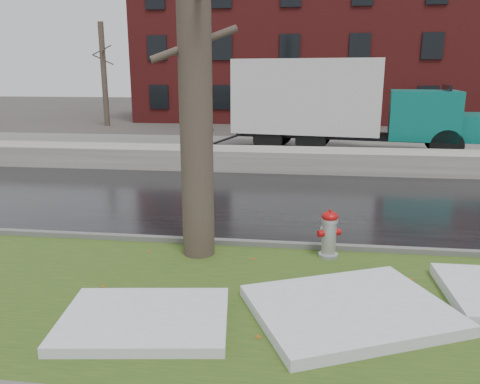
# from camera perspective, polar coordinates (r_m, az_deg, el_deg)

# --- Properties ---
(ground) EXTENTS (120.00, 120.00, 0.00)m
(ground) POSITION_cam_1_polar(r_m,az_deg,el_deg) (8.30, 1.88, -9.27)
(ground) COLOR #47423D
(ground) RESTS_ON ground
(verge) EXTENTS (60.00, 4.50, 0.04)m
(verge) POSITION_cam_1_polar(r_m,az_deg,el_deg) (7.16, 0.87, -13.07)
(verge) COLOR #2B4918
(verge) RESTS_ON ground
(road) EXTENTS (60.00, 7.00, 0.03)m
(road) POSITION_cam_1_polar(r_m,az_deg,el_deg) (12.54, 3.92, -1.05)
(road) COLOR black
(road) RESTS_ON ground
(parking_lot) EXTENTS (60.00, 9.00, 0.03)m
(parking_lot) POSITION_cam_1_polar(r_m,az_deg,el_deg) (20.85, 5.43, 5.05)
(parking_lot) COLOR slate
(parking_lot) RESTS_ON ground
(curb) EXTENTS (60.00, 0.15, 0.14)m
(curb) POSITION_cam_1_polar(r_m,az_deg,el_deg) (9.19, 2.51, -6.41)
(curb) COLOR slate
(curb) RESTS_ON ground
(snowbank) EXTENTS (60.00, 1.60, 0.75)m
(snowbank) POSITION_cam_1_polar(r_m,az_deg,el_deg) (16.55, 4.88, 3.95)
(snowbank) COLOR #B8B1A8
(snowbank) RESTS_ON ground
(brick_building) EXTENTS (26.00, 12.00, 10.00)m
(brick_building) POSITION_cam_1_polar(r_m,az_deg,el_deg) (37.64, 9.84, 16.56)
(brick_building) COLOR maroon
(brick_building) RESTS_ON ground
(bg_tree_left) EXTENTS (1.40, 1.62, 6.50)m
(bg_tree_left) POSITION_cam_1_polar(r_m,az_deg,el_deg) (32.20, -16.26, 13.69)
(bg_tree_left) COLOR brown
(bg_tree_left) RESTS_ON ground
(bg_tree_center) EXTENTS (1.40, 1.62, 6.50)m
(bg_tree_center) POSITION_cam_1_polar(r_m,az_deg,el_deg) (34.24, -3.95, 14.19)
(bg_tree_center) COLOR brown
(bg_tree_center) RESTS_ON ground
(fire_hydrant) EXTENTS (0.45, 0.43, 0.91)m
(fire_hydrant) POSITION_cam_1_polar(r_m,az_deg,el_deg) (8.66, 10.80, -4.79)
(fire_hydrant) COLOR #ABAFB4
(fire_hydrant) RESTS_ON verge
(tree) EXTENTS (1.44, 1.65, 7.30)m
(tree) POSITION_cam_1_polar(r_m,az_deg,el_deg) (8.27, -5.57, 16.99)
(tree) COLOR brown
(tree) RESTS_ON verge
(box_truck) EXTENTS (11.90, 4.15, 3.92)m
(box_truck) POSITION_cam_1_polar(r_m,az_deg,el_deg) (20.64, 11.76, 10.48)
(box_truck) COLOR black
(box_truck) RESTS_ON ground
(worker) EXTENTS (0.63, 0.43, 1.68)m
(worker) POSITION_cam_1_polar(r_m,az_deg,el_deg) (17.32, -4.22, 8.47)
(worker) COLOR black
(worker) RESTS_ON snowbank
(snow_patch_near) EXTENTS (3.19, 2.88, 0.16)m
(snow_patch_near) POSITION_cam_1_polar(r_m,az_deg,el_deg) (6.88, 13.23, -13.76)
(snow_patch_near) COLOR white
(snow_patch_near) RESTS_ON verge
(snow_patch_far) EXTENTS (2.39, 1.88, 0.14)m
(snow_patch_far) POSITION_cam_1_polar(r_m,az_deg,el_deg) (6.62, -11.53, -14.96)
(snow_patch_far) COLOR white
(snow_patch_far) RESTS_ON verge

